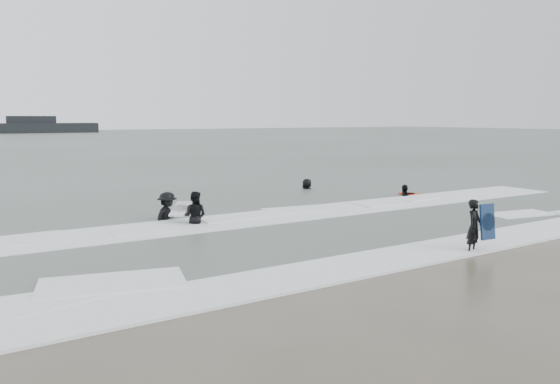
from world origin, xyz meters
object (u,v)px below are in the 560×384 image
surfer_wading (195,225)px  surfer_breaker (168,221)px  surfer_centre (473,253)px  surfer_right_far (307,190)px  vessel_horizon (32,127)px  surfer_right_near (405,197)px

surfer_wading → surfer_breaker: (-0.53, 1.20, 0.00)m
surfer_centre → surfer_right_far: (3.52, 13.02, 0.00)m
surfer_centre → vessel_horizon: (6.35, 133.77, 1.51)m
surfer_wading → surfer_right_far: 10.06m
vessel_horizon → surfer_breaker: bearing=-95.4°
surfer_breaker → surfer_right_far: (8.93, 4.34, 0.00)m
surfer_right_near → surfer_wading: bearing=-47.9°
surfer_breaker → surfer_right_near: 11.24m
surfer_wading → surfer_breaker: surfer_breaker is taller
surfer_right_near → surfer_right_far: 5.07m
surfer_centre → vessel_horizon: bearing=70.9°
surfer_centre → surfer_right_near: 10.31m
surfer_wading → surfer_right_near: 10.76m
surfer_right_near → vessel_horizon: bearing=-143.6°
surfer_wading → surfer_centre: bearing=165.1°
surfer_wading → surfer_breaker: bearing=-24.1°
surfer_wading → surfer_breaker: size_ratio=0.90×
surfer_breaker → surfer_right_far: bearing=-11.4°
surfer_right_near → vessel_horizon: 125.27m
surfer_breaker → surfer_right_near: (11.24, -0.17, 0.00)m
surfer_right_far → surfer_centre: bearing=55.6°
surfer_wading → vessel_horizon: (11.24, 126.28, 1.51)m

